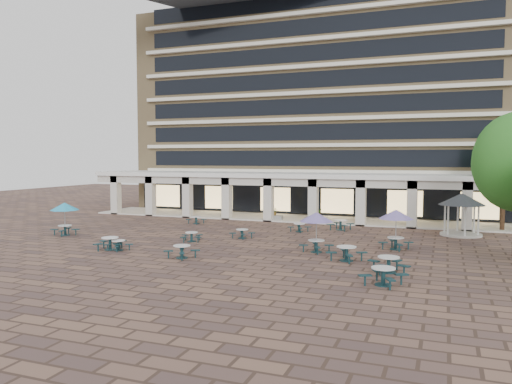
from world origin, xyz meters
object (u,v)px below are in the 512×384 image
at_px(picnic_table_0, 110,242).
at_px(planter_right, 319,217).
at_px(gazebo, 462,204).
at_px(picnic_table_2, 346,252).
at_px(planter_left, 275,216).
at_px(picnic_table_1, 182,250).

bearing_deg(picnic_table_0, planter_right, 40.87).
relative_size(picnic_table_0, gazebo, 0.64).
bearing_deg(gazebo, picnic_table_0, -145.98).
distance_m(picnic_table_0, gazebo, 25.57).
height_order(picnic_table_2, planter_right, planter_right).
height_order(picnic_table_0, planter_left, planter_left).
distance_m(gazebo, planter_left, 16.43).
bearing_deg(picnic_table_0, picnic_table_1, -28.04).
height_order(picnic_table_0, picnic_table_1, picnic_table_0).
xyz_separation_m(picnic_table_2, gazebo, (6.36, 12.33, 1.88)).
xyz_separation_m(picnic_table_0, planter_left, (5.15, 17.56, -0.00)).
relative_size(gazebo, planter_right, 2.27).
xyz_separation_m(picnic_table_0, gazebo, (21.13, 14.27, 1.91)).
relative_size(picnic_table_1, planter_left, 1.32).
height_order(picnic_table_1, picnic_table_2, picnic_table_2).
distance_m(picnic_table_0, picnic_table_2, 14.90).
bearing_deg(planter_right, planter_left, 180.00).
relative_size(planter_left, planter_right, 1.00).
relative_size(picnic_table_2, planter_left, 1.54).
bearing_deg(gazebo, picnic_table_1, -136.13).
distance_m(picnic_table_2, planter_left, 18.35).
relative_size(picnic_table_0, picnic_table_1, 1.10).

